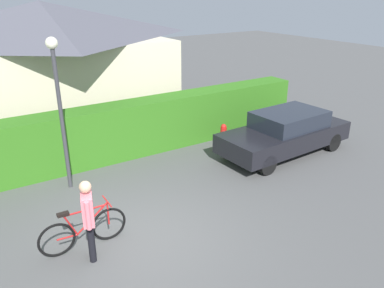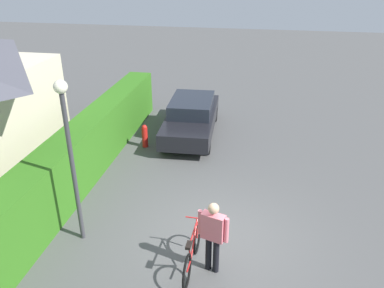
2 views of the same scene
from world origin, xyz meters
name	(u,v)px [view 1 (image 1 of 2)]	position (x,y,z in m)	size (l,w,h in m)	color
ground_plane	(139,240)	(0.00, 0.00, 0.00)	(60.00, 60.00, 0.00)	#4E4E4E
hedge_row	(73,140)	(0.00, 4.19, 0.82)	(15.91, 0.90, 1.64)	#306D1B
house_distant	(47,63)	(0.59, 8.72, 2.25)	(8.39, 6.13, 4.40)	beige
parked_car_near	(286,132)	(5.77, 1.64, 0.70)	(4.36, 1.86, 1.34)	black
bicycle	(84,230)	(-1.00, 0.38, 0.39)	(1.76, 0.50, 0.90)	black
person_rider	(88,215)	(-0.99, -0.04, 0.97)	(0.33, 0.64, 1.65)	black
street_lamp	(58,93)	(-0.50, 3.07, 2.49)	(0.28, 0.28, 3.80)	#38383D
fire_hydrant	(223,136)	(4.45, 3.02, 0.41)	(0.20, 0.20, 0.81)	red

